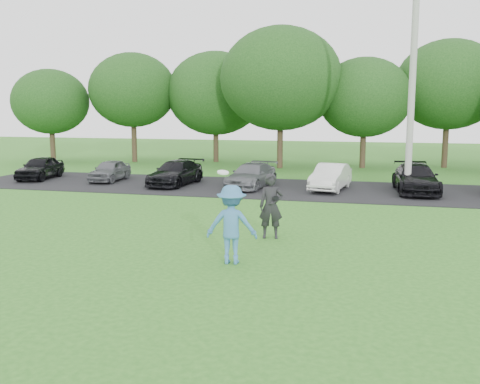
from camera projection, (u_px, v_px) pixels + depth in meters
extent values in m
plane|color=#2A691E|center=(203.00, 271.00, 12.23)|extent=(100.00, 100.00, 0.00)
cube|color=black|center=(290.00, 189.00, 24.68)|extent=(32.00, 6.50, 0.03)
cylinder|color=#A9A9A4|center=(413.00, 67.00, 22.12)|extent=(0.28, 0.28, 10.79)
imported|color=teal|center=(232.00, 224.00, 12.73)|extent=(1.30, 0.85, 1.89)
cylinder|color=white|center=(223.00, 172.00, 12.31)|extent=(0.28, 0.27, 0.12)
imported|color=black|center=(271.00, 206.00, 15.21)|extent=(0.75, 0.57, 1.86)
cube|color=black|center=(276.00, 198.00, 14.95)|extent=(0.16, 0.12, 0.10)
imported|color=black|center=(40.00, 168.00, 27.93)|extent=(1.86, 3.64, 1.18)
imported|color=#585A60|center=(110.00, 170.00, 27.17)|extent=(1.44, 3.20, 1.07)
imported|color=black|center=(176.00, 173.00, 25.78)|extent=(1.97, 4.11, 1.15)
imported|color=#5B5E63|center=(251.00, 175.00, 24.92)|extent=(2.10, 4.04, 1.12)
imported|color=silver|center=(331.00, 177.00, 24.18)|extent=(1.76, 3.70, 1.17)
imported|color=black|center=(416.00, 178.00, 23.45)|extent=(2.03, 4.37, 1.23)
cylinder|color=#38281C|center=(53.00, 146.00, 37.11)|extent=(0.36, 0.36, 2.20)
ellipsoid|color=#214C19|center=(50.00, 102.00, 36.63)|extent=(5.20, 5.20, 4.42)
cylinder|color=#38281C|center=(134.00, 142.00, 37.08)|extent=(0.36, 0.36, 2.70)
ellipsoid|color=#214C19|center=(133.00, 90.00, 36.53)|extent=(5.94, 5.94, 5.05)
cylinder|color=#38281C|center=(216.00, 146.00, 37.13)|extent=(0.36, 0.36, 2.20)
ellipsoid|color=#214C19|center=(216.00, 93.00, 36.57)|extent=(6.68, 6.68, 5.68)
cylinder|color=#38281C|center=(280.00, 146.00, 33.20)|extent=(0.36, 0.36, 2.70)
ellipsoid|color=#214C19|center=(281.00, 79.00, 32.56)|extent=(7.42, 7.42, 6.31)
cylinder|color=#38281C|center=(363.00, 150.00, 33.37)|extent=(0.36, 0.36, 2.20)
ellipsoid|color=#214C19|center=(365.00, 97.00, 32.87)|extent=(5.76, 5.76, 4.90)
cylinder|color=#38281C|center=(445.00, 146.00, 33.47)|extent=(0.36, 0.36, 2.70)
ellipsoid|color=#214C19|center=(449.00, 85.00, 32.88)|extent=(6.50, 6.50, 5.53)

